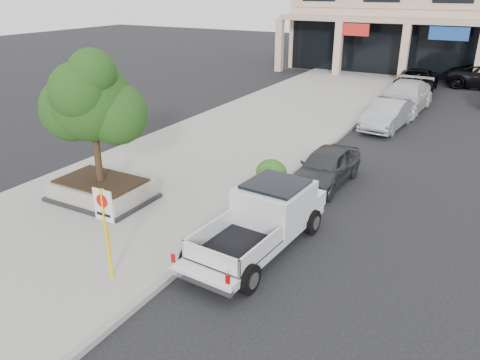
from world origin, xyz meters
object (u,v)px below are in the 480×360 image
curb_car_d (416,81)px  curb_car_b (388,114)px  planter_tree (98,100)px  curb_car_c (404,97)px  pickup_truck (257,222)px  curb_car_a (326,167)px  planter (102,190)px  no_parking_sign (105,222)px

curb_car_d → curb_car_b: bearing=-91.1°
planter_tree → curb_car_c: planter_tree is taller
curb_car_c → curb_car_d: (-0.37, 5.72, -0.08)m
planter_tree → pickup_truck: 6.20m
pickup_truck → curb_car_a: pickup_truck is taller
pickup_truck → curb_car_b: size_ratio=1.21×
curb_car_b → curb_car_d: bearing=97.1°
planter → curb_car_a: curb_car_a is taller
planter → curb_car_d: 23.87m
planter → curb_car_c: size_ratio=0.57×
no_parking_sign → pickup_truck: size_ratio=0.44×
pickup_truck → curb_car_c: (0.29, 17.60, -0.00)m
curb_car_a → curb_car_d: curb_car_d is taller
planter_tree → pickup_truck: planter_tree is taller
curb_car_c → curb_car_d: curb_car_c is taller
curb_car_b → curb_car_d: size_ratio=0.81×
no_parking_sign → curb_car_d: 26.48m
no_parking_sign → curb_car_c: 20.83m
planter_tree → pickup_truck: bearing=-3.0°
no_parking_sign → curb_car_a: no_parking_sign is taller
curb_car_b → curb_car_d: (-0.37, 9.73, 0.03)m
curb_car_b → curb_car_c: 4.01m
curb_car_c → curb_car_d: 5.73m
pickup_truck → curb_car_d: (-0.08, 23.32, -0.08)m
planter_tree → curb_car_d: bearing=76.4°
pickup_truck → curb_car_c: 17.61m
pickup_truck → planter_tree: bearing=-178.9°
curb_car_b → curb_car_a: bearing=-86.7°
pickup_truck → planter: bearing=-177.3°
curb_car_a → curb_car_c: curb_car_c is taller
curb_car_a → curb_car_d: (-0.13, 18.08, 0.08)m
curb_car_c → pickup_truck: bearing=-87.8°
no_parking_sign → curb_car_a: 8.68m
curb_car_b → curb_car_c: size_ratio=0.76×
no_parking_sign → pickup_truck: (2.34, 3.05, -0.81)m
pickup_truck → curb_car_d: bearing=94.3°
planter → curb_car_b: 14.75m
curb_car_c → planter: bearing=-106.0°
planter_tree → curb_car_d: size_ratio=0.75×
no_parking_sign → curb_car_b: 16.87m
planter_tree → curb_car_b: bearing=66.0°
pickup_truck → curb_car_b: bearing=92.8°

